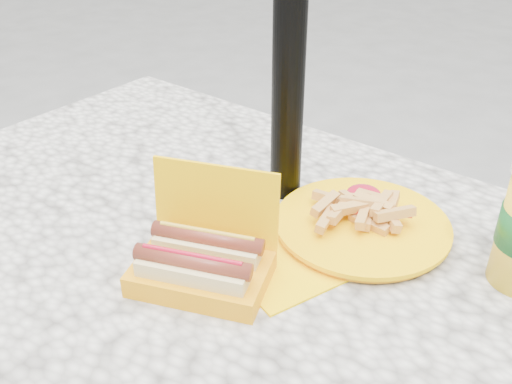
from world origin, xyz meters
The scene contains 3 objects.
picnic_table centered at (0.00, 0.00, 0.64)m, with size 1.20×0.80×0.75m.
hotdog_box centered at (0.05, -0.09, 0.78)m, with size 0.21×0.18×0.14m.
fries_plate centered at (0.15, 0.13, 0.76)m, with size 0.32×0.36×0.05m.
Camera 1 is at (0.47, -0.51, 1.25)m, focal length 40.00 mm.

